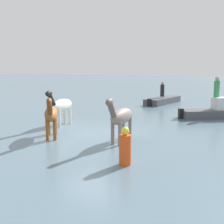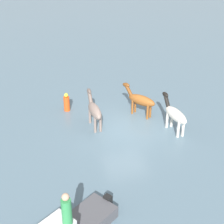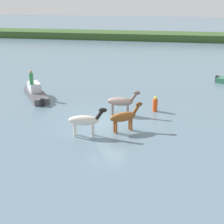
# 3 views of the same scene
# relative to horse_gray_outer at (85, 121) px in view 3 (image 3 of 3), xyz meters

# --- Properties ---
(ground_plane) EXTENTS (200.45, 200.45, 0.00)m
(ground_plane) POSITION_rel_horse_gray_outer_xyz_m (0.93, 2.40, -1.01)
(ground_plane) COLOR slate
(distant_shoreline) EXTENTS (180.40, 6.00, 2.40)m
(distant_shoreline) POSITION_rel_horse_gray_outer_xyz_m (0.93, 43.82, -1.01)
(distant_shoreline) COLOR #335125
(distant_shoreline) RESTS_ON ground_plane
(horse_gray_outer) EXTENTS (2.36, 0.76, 1.83)m
(horse_gray_outer) POSITION_rel_horse_gray_outer_xyz_m (0.00, 0.00, 0.00)
(horse_gray_outer) COLOR silver
(horse_gray_outer) RESTS_ON ground_plane
(horse_mid_herd) EXTENTS (2.04, 1.61, 1.76)m
(horse_mid_herd) POSITION_rel_horse_gray_outer_xyz_m (2.22, 1.13, -0.03)
(horse_mid_herd) COLOR brown
(horse_mid_herd) RESTS_ON ground_plane
(horse_dark_mare) EXTENTS (2.33, 0.62, 1.81)m
(horse_dark_mare) POSITION_rel_horse_gray_outer_xyz_m (1.62, 3.98, -0.01)
(horse_dark_mare) COLOR gray
(horse_dark_mare) RESTS_ON ground_plane
(boat_launch_far) EXTENTS (3.41, 4.20, 1.33)m
(boat_launch_far) POSITION_rel_horse_gray_outer_xyz_m (-5.92, 6.79, -0.70)
(boat_launch_far) COLOR #4C4C51
(boat_launch_far) RESTS_ON ground_plane
(person_spotter_bow) EXTENTS (0.32, 0.32, 1.19)m
(person_spotter_bow) POSITION_rel_horse_gray_outer_xyz_m (-6.10, 6.57, 0.72)
(person_spotter_bow) COLOR #338C4C
(person_spotter_bow) RESTS_ON boat_launch_far
(buoy_channel_marker) EXTENTS (0.36, 0.36, 1.14)m
(buoy_channel_marker) POSITION_rel_horse_gray_outer_xyz_m (3.94, 5.18, -0.50)
(buoy_channel_marker) COLOR #E54C19
(buoy_channel_marker) RESTS_ON ground_plane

